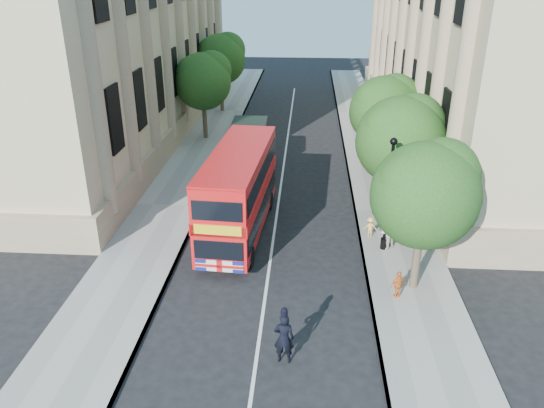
% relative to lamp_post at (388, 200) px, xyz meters
% --- Properties ---
extents(ground, '(120.00, 120.00, 0.00)m').
position_rel_lamp_post_xyz_m(ground, '(-5.00, -6.00, -2.51)').
color(ground, black).
rests_on(ground, ground).
extents(pavement_right, '(3.50, 80.00, 0.12)m').
position_rel_lamp_post_xyz_m(pavement_right, '(0.75, 4.00, -2.45)').
color(pavement_right, gray).
rests_on(pavement_right, ground).
extents(pavement_left, '(3.50, 80.00, 0.12)m').
position_rel_lamp_post_xyz_m(pavement_left, '(-10.75, 4.00, -2.45)').
color(pavement_left, gray).
rests_on(pavement_left, ground).
extents(building_right, '(12.00, 38.00, 18.00)m').
position_rel_lamp_post_xyz_m(building_right, '(8.80, 18.00, 6.49)').
color(building_right, tan).
rests_on(building_right, ground).
extents(building_left, '(12.00, 38.00, 18.00)m').
position_rel_lamp_post_xyz_m(building_left, '(-18.80, 18.00, 6.49)').
color(building_left, tan).
rests_on(building_left, ground).
extents(tree_right_near, '(4.00, 4.00, 6.08)m').
position_rel_lamp_post_xyz_m(tree_right_near, '(0.84, -2.97, 1.74)').
color(tree_right_near, '#473828').
rests_on(tree_right_near, ground).
extents(tree_right_mid, '(4.20, 4.20, 6.37)m').
position_rel_lamp_post_xyz_m(tree_right_mid, '(0.84, 3.03, 1.93)').
color(tree_right_mid, '#473828').
rests_on(tree_right_mid, ground).
extents(tree_right_far, '(4.00, 4.00, 6.15)m').
position_rel_lamp_post_xyz_m(tree_right_far, '(0.84, 9.03, 1.80)').
color(tree_right_far, '#473828').
rests_on(tree_right_far, ground).
extents(tree_left_far, '(4.00, 4.00, 6.30)m').
position_rel_lamp_post_xyz_m(tree_left_far, '(-10.96, 16.03, 1.93)').
color(tree_left_far, '#473828').
rests_on(tree_left_far, ground).
extents(tree_left_back, '(4.20, 4.20, 6.65)m').
position_rel_lamp_post_xyz_m(tree_left_back, '(-10.96, 24.03, 2.20)').
color(tree_left_back, '#473828').
rests_on(tree_left_back, ground).
extents(lamp_post, '(0.32, 0.32, 5.16)m').
position_rel_lamp_post_xyz_m(lamp_post, '(0.00, 0.00, 0.00)').
color(lamp_post, black).
rests_on(lamp_post, pavement_right).
extents(double_decker_bus, '(2.86, 8.75, 3.98)m').
position_rel_lamp_post_xyz_m(double_decker_bus, '(-6.64, 1.34, -0.31)').
color(double_decker_bus, red).
rests_on(double_decker_bus, ground).
extents(box_van, '(2.18, 5.19, 2.95)m').
position_rel_lamp_post_xyz_m(box_van, '(-7.11, 9.34, -1.06)').
color(box_van, black).
rests_on(box_van, ground).
extents(police_constable, '(0.67, 0.46, 1.80)m').
position_rel_lamp_post_xyz_m(police_constable, '(-4.11, -7.56, -1.61)').
color(police_constable, black).
rests_on(police_constable, ground).
extents(woman_pedestrian, '(1.01, 1.01, 1.65)m').
position_rel_lamp_post_xyz_m(woman_pedestrian, '(0.10, 0.05, -1.57)').
color(woman_pedestrian, silver).
rests_on(woman_pedestrian, pavement_right).
extents(child_a, '(0.70, 0.53, 1.10)m').
position_rel_lamp_post_xyz_m(child_a, '(0.06, -3.81, -1.84)').
color(child_a, orange).
rests_on(child_a, pavement_right).
extents(child_b, '(0.63, 0.36, 0.97)m').
position_rel_lamp_post_xyz_m(child_b, '(-0.51, 1.13, -1.91)').
color(child_b, '#F2C052').
rests_on(child_b, pavement_right).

